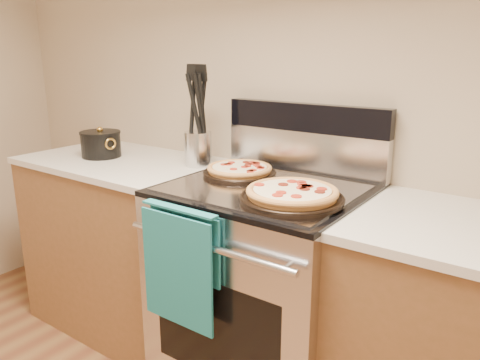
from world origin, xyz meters
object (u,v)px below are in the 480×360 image
Objects in this scene: pepperoni_pizza_back at (240,170)px; pepperoni_pizza_front at (292,195)px; range_body at (265,294)px; saucepan at (101,145)px; utensil_crock at (198,149)px.

pepperoni_pizza_front reaches higher than pepperoni_pizza_back.
saucepan is at bearing 179.65° from range_body.
pepperoni_pizza_front is 1.20m from saucepan.
pepperoni_pizza_back reaches higher than range_body.
utensil_crock is (-0.30, 0.08, 0.04)m from pepperoni_pizza_back.
pepperoni_pizza_front is 1.84× the size of saucepan.
range_body is 0.54m from pepperoni_pizza_front.
pepperoni_pizza_front reaches higher than range_body.
range_body is 0.53m from pepperoni_pizza_back.
pepperoni_pizza_back is (-0.18, 0.07, 0.50)m from range_body.
pepperoni_pizza_back is 0.83m from saucepan.
range_body is 2.92× the size of pepperoni_pizza_back.
pepperoni_pizza_front is at bearing -5.83° from saucepan.
pepperoni_pizza_back is at bearing 4.40° from saucepan.
saucepan is at bearing -164.61° from utensil_crock.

